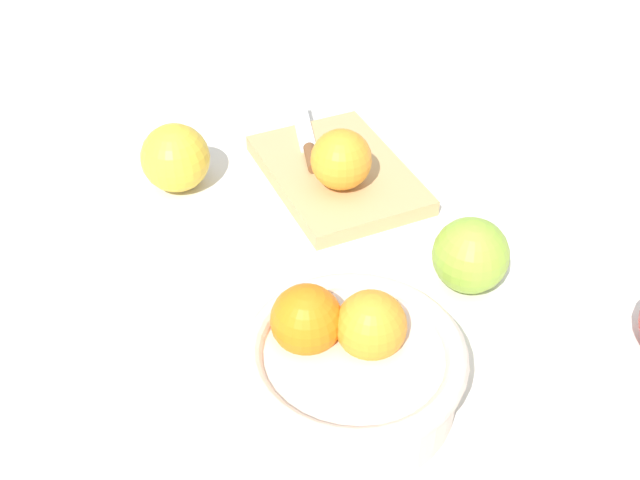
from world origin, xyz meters
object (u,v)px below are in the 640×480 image
at_px(apple_back_right, 175,158).
at_px(apple_front_left_2, 471,255).
at_px(bowl, 351,363).
at_px(orange_on_board, 341,160).
at_px(cutting_board, 337,174).
at_px(knife, 308,144).

distance_m(apple_back_right, apple_front_left_2, 0.35).
height_order(bowl, orange_on_board, bowl).
distance_m(cutting_board, apple_back_right, 0.19).
relative_size(bowl, apple_back_right, 2.40).
distance_m(bowl, apple_front_left_2, 0.19).
bearing_deg(orange_on_board, cutting_board, -17.66).
relative_size(bowl, orange_on_board, 2.77).
height_order(orange_on_board, apple_back_right, orange_on_board).
distance_m(bowl, orange_on_board, 0.28).
distance_m(knife, apple_back_right, 0.16).
height_order(cutting_board, orange_on_board, orange_on_board).
height_order(knife, apple_back_right, apple_back_right).
bearing_deg(cutting_board, bowl, 158.33).
xyz_separation_m(cutting_board, apple_front_left_2, (-0.21, -0.05, 0.03)).
relative_size(orange_on_board, apple_front_left_2, 0.90).
bearing_deg(apple_back_right, apple_front_left_2, -140.78).
xyz_separation_m(bowl, knife, (0.35, -0.10, -0.02)).
bearing_deg(apple_back_right, bowl, -170.86).
bearing_deg(knife, orange_on_board, -176.20).
bearing_deg(orange_on_board, bowl, 157.85).
distance_m(bowl, cutting_board, 0.32).
xyz_separation_m(cutting_board, orange_on_board, (-0.03, 0.01, 0.04)).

